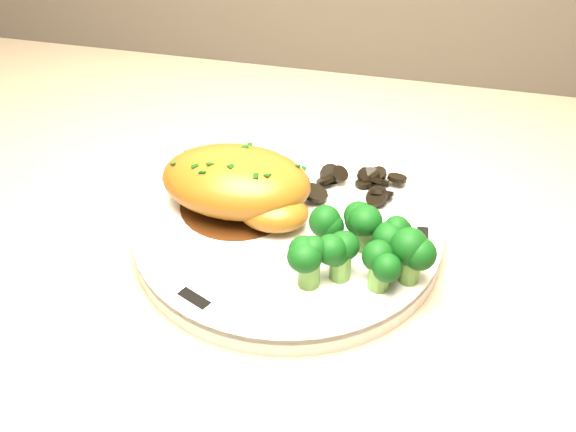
# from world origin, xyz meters

# --- Properties ---
(plate) EXTENTS (0.26, 0.26, 0.02)m
(plate) POSITION_xyz_m (0.48, 1.67, 0.98)
(plate) COLOR silver
(plate) RESTS_ON counter
(rim_accent_0) EXTENTS (0.01, 0.03, 0.00)m
(rim_accent_0) POSITION_xyz_m (0.59, 1.67, 0.99)
(rim_accent_0) COLOR black
(rim_accent_0) RESTS_ON plate
(rim_accent_1) EXTENTS (0.03, 0.02, 0.00)m
(rim_accent_1) POSITION_xyz_m (0.41, 1.76, 0.99)
(rim_accent_1) COLOR black
(rim_accent_1) RESTS_ON plate
(rim_accent_2) EXTENTS (0.03, 0.02, 0.00)m
(rim_accent_2) POSITION_xyz_m (0.43, 1.57, 0.99)
(rim_accent_2) COLOR black
(rim_accent_2) RESTS_ON plate
(gravy_pool) EXTENTS (0.10, 0.10, 0.00)m
(gravy_pool) POSITION_xyz_m (0.43, 1.68, 0.99)
(gravy_pool) COLOR #3C1D0B
(gravy_pool) RESTS_ON plate
(chicken_breast) EXTENTS (0.13, 0.09, 0.05)m
(chicken_breast) POSITION_xyz_m (0.43, 1.68, 1.02)
(chicken_breast) COLOR #935A19
(chicken_breast) RESTS_ON plate
(mushroom_pile) EXTENTS (0.09, 0.07, 0.02)m
(mushroom_pile) POSITION_xyz_m (0.51, 1.71, 1.00)
(mushroom_pile) COLOR black
(mushroom_pile) RESTS_ON plate
(broccoli_florets) EXTENTS (0.10, 0.08, 0.04)m
(broccoli_florets) POSITION_xyz_m (0.54, 1.63, 1.01)
(broccoli_florets) COLOR #5E913D
(broccoli_florets) RESTS_ON plate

